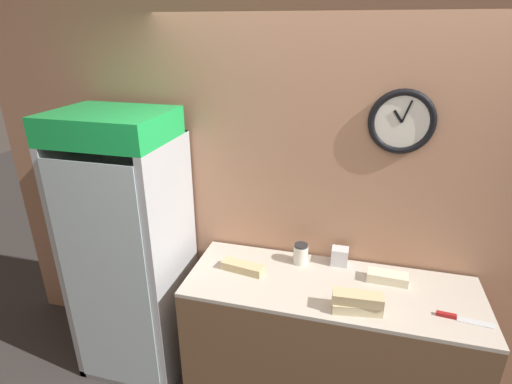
{
  "coord_description": "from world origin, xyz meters",
  "views": [
    {
      "loc": [
        0.08,
        -1.24,
        2.42
      ],
      "look_at": [
        -0.5,
        0.92,
        1.49
      ],
      "focal_mm": 28.0,
      "sensor_mm": 36.0,
      "label": 1
    }
  ],
  "objects_px": {
    "beverage_cooler": "(132,236)",
    "sandwich_flat_right": "(387,277)",
    "chefs_knife": "(457,318)",
    "sandwich_stack_middle": "(358,298)",
    "sandwich_flat_left": "(243,267)",
    "sandwich_stack_bottom": "(357,307)",
    "napkin_dispenser": "(340,256)",
    "condiment_jar": "(301,254)"
  },
  "relations": [
    {
      "from": "sandwich_stack_bottom",
      "to": "sandwich_flat_left",
      "type": "xyz_separation_m",
      "value": [
        -0.74,
        0.22,
        -0.0
      ]
    },
    {
      "from": "condiment_jar",
      "to": "chefs_knife",
      "type": "bearing_deg",
      "value": -20.42
    },
    {
      "from": "sandwich_flat_left",
      "to": "chefs_knife",
      "type": "xyz_separation_m",
      "value": [
        1.27,
        -0.15,
        -0.02
      ]
    },
    {
      "from": "sandwich_flat_left",
      "to": "napkin_dispenser",
      "type": "bearing_deg",
      "value": 22.06
    },
    {
      "from": "sandwich_stack_middle",
      "to": "napkin_dispenser",
      "type": "xyz_separation_m",
      "value": [
        -0.13,
        0.47,
        -0.03
      ]
    },
    {
      "from": "sandwich_flat_left",
      "to": "sandwich_flat_right",
      "type": "height_order",
      "value": "sandwich_flat_right"
    },
    {
      "from": "sandwich_stack_bottom",
      "to": "sandwich_flat_right",
      "type": "xyz_separation_m",
      "value": [
        0.18,
        0.34,
        0.0
      ]
    },
    {
      "from": "beverage_cooler",
      "to": "sandwich_flat_left",
      "type": "bearing_deg",
      "value": -2.88
    },
    {
      "from": "sandwich_flat_right",
      "to": "chefs_knife",
      "type": "height_order",
      "value": "sandwich_flat_right"
    },
    {
      "from": "sandwich_stack_bottom",
      "to": "condiment_jar",
      "type": "bearing_deg",
      "value": 132.43
    },
    {
      "from": "beverage_cooler",
      "to": "sandwich_stack_middle",
      "type": "height_order",
      "value": "beverage_cooler"
    },
    {
      "from": "chefs_knife",
      "to": "napkin_dispenser",
      "type": "bearing_deg",
      "value": 149.54
    },
    {
      "from": "sandwich_flat_left",
      "to": "napkin_dispenser",
      "type": "xyz_separation_m",
      "value": [
        0.61,
        0.25,
        0.03
      ]
    },
    {
      "from": "sandwich_flat_left",
      "to": "chefs_knife",
      "type": "distance_m",
      "value": 1.28
    },
    {
      "from": "beverage_cooler",
      "to": "condiment_jar",
      "type": "bearing_deg",
      "value": 7.63
    },
    {
      "from": "chefs_knife",
      "to": "condiment_jar",
      "type": "relative_size",
      "value": 2.11
    },
    {
      "from": "sandwich_flat_right",
      "to": "napkin_dispenser",
      "type": "xyz_separation_m",
      "value": [
        -0.31,
        0.13,
        0.03
      ]
    },
    {
      "from": "sandwich_stack_bottom",
      "to": "sandwich_flat_left",
      "type": "height_order",
      "value": "sandwich_stack_bottom"
    },
    {
      "from": "beverage_cooler",
      "to": "sandwich_stack_middle",
      "type": "bearing_deg",
      "value": -9.64
    },
    {
      "from": "beverage_cooler",
      "to": "chefs_knife",
      "type": "distance_m",
      "value": 2.11
    },
    {
      "from": "sandwich_flat_right",
      "to": "napkin_dispenser",
      "type": "distance_m",
      "value": 0.33
    },
    {
      "from": "sandwich_flat_left",
      "to": "napkin_dispenser",
      "type": "distance_m",
      "value": 0.66
    },
    {
      "from": "sandwich_stack_bottom",
      "to": "chefs_knife",
      "type": "bearing_deg",
      "value": 8.32
    },
    {
      "from": "beverage_cooler",
      "to": "sandwich_flat_right",
      "type": "height_order",
      "value": "beverage_cooler"
    },
    {
      "from": "sandwich_stack_bottom",
      "to": "sandwich_flat_left",
      "type": "distance_m",
      "value": 0.77
    },
    {
      "from": "beverage_cooler",
      "to": "sandwich_flat_left",
      "type": "height_order",
      "value": "beverage_cooler"
    },
    {
      "from": "beverage_cooler",
      "to": "sandwich_stack_bottom",
      "type": "relative_size",
      "value": 6.76
    },
    {
      "from": "sandwich_flat_left",
      "to": "sandwich_stack_middle",
      "type": "bearing_deg",
      "value": -16.87
    },
    {
      "from": "sandwich_stack_bottom",
      "to": "sandwich_stack_middle",
      "type": "relative_size",
      "value": 1.02
    },
    {
      "from": "sandwich_flat_left",
      "to": "sandwich_flat_right",
      "type": "relative_size",
      "value": 1.15
    },
    {
      "from": "sandwich_stack_bottom",
      "to": "sandwich_stack_middle",
      "type": "height_order",
      "value": "sandwich_stack_middle"
    },
    {
      "from": "sandwich_stack_middle",
      "to": "chefs_knife",
      "type": "relative_size",
      "value": 0.96
    },
    {
      "from": "beverage_cooler",
      "to": "napkin_dispenser",
      "type": "height_order",
      "value": "beverage_cooler"
    },
    {
      "from": "sandwich_stack_bottom",
      "to": "chefs_knife",
      "type": "height_order",
      "value": "sandwich_stack_bottom"
    },
    {
      "from": "sandwich_stack_bottom",
      "to": "chefs_knife",
      "type": "xyz_separation_m",
      "value": [
        0.54,
        0.08,
        -0.02
      ]
    },
    {
      "from": "sandwich_stack_middle",
      "to": "chefs_knife",
      "type": "height_order",
      "value": "sandwich_stack_middle"
    },
    {
      "from": "condiment_jar",
      "to": "napkin_dispenser",
      "type": "height_order",
      "value": "condiment_jar"
    },
    {
      "from": "sandwich_flat_left",
      "to": "condiment_jar",
      "type": "height_order",
      "value": "condiment_jar"
    },
    {
      "from": "chefs_knife",
      "to": "sandwich_stack_middle",
      "type": "bearing_deg",
      "value": -171.68
    },
    {
      "from": "sandwich_flat_left",
      "to": "chefs_knife",
      "type": "bearing_deg",
      "value": -6.49
    },
    {
      "from": "beverage_cooler",
      "to": "sandwich_flat_right",
      "type": "bearing_deg",
      "value": 2.6
    },
    {
      "from": "beverage_cooler",
      "to": "sandwich_flat_right",
      "type": "relative_size",
      "value": 7.73
    }
  ]
}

